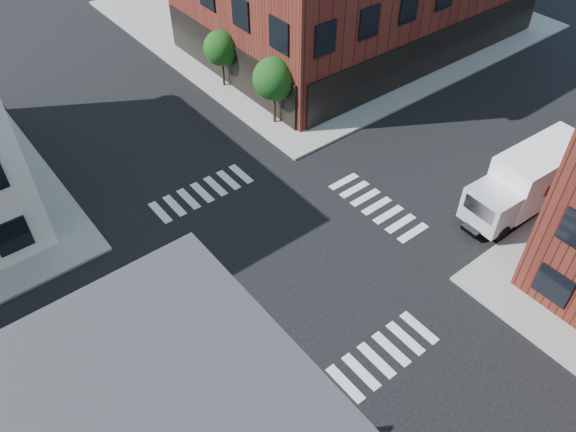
{
  "coord_description": "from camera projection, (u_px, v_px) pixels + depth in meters",
  "views": [
    {
      "loc": [
        -11.18,
        -15.05,
        20.9
      ],
      "look_at": [
        0.97,
        0.33,
        2.5
      ],
      "focal_mm": 35.0,
      "sensor_mm": 36.0,
      "label": 1
    }
  ],
  "objects": [
    {
      "name": "traffic_cone",
      "position": [
        250.0,
        412.0,
        21.93
      ],
      "size": [
        0.36,
        0.36,
        0.62
      ],
      "rotation": [
        0.0,
        0.0,
        -0.06
      ],
      "color": "orange",
      "rests_on": "ground"
    },
    {
      "name": "tree_near",
      "position": [
        275.0,
        80.0,
        34.93
      ],
      "size": [
        2.69,
        2.69,
        4.49
      ],
      "color": "black",
      "rests_on": "ground"
    },
    {
      "name": "box_truck",
      "position": [
        529.0,
        180.0,
        29.87
      ],
      "size": [
        8.0,
        2.77,
        3.57
      ],
      "rotation": [
        0.0,
        0.0,
        -0.05
      ],
      "color": "white",
      "rests_on": "ground"
    },
    {
      "name": "tree_far",
      "position": [
        222.0,
        49.0,
        38.56
      ],
      "size": [
        2.43,
        2.43,
        4.07
      ],
      "color": "black",
      "rests_on": "ground"
    },
    {
      "name": "ground",
      "position": [
        277.0,
        264.0,
        27.97
      ],
      "size": [
        120.0,
        120.0,
        0.0
      ],
      "primitive_type": "plane",
      "color": "black",
      "rests_on": "ground"
    },
    {
      "name": "signal_pole",
      "position": [
        238.0,
        414.0,
        19.16
      ],
      "size": [
        1.29,
        1.24,
        4.6
      ],
      "color": "black",
      "rests_on": "ground"
    },
    {
      "name": "sidewalk_ne",
      "position": [
        321.0,
        14.0,
        49.42
      ],
      "size": [
        30.0,
        30.0,
        0.15
      ],
      "primitive_type": "cube",
      "color": "gray",
      "rests_on": "ground"
    }
  ]
}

